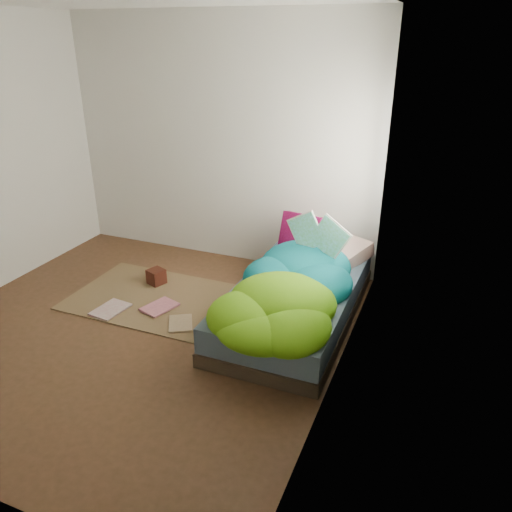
% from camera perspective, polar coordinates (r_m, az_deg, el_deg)
% --- Properties ---
extents(ground, '(3.50, 3.50, 0.00)m').
position_cam_1_polar(ground, '(4.52, -13.57, -8.25)').
color(ground, '#47301B').
rests_on(ground, ground).
extents(room_walls, '(3.54, 3.54, 2.62)m').
position_cam_1_polar(room_walls, '(3.92, -15.70, 12.30)').
color(room_walls, silver).
rests_on(room_walls, ground).
extents(bed, '(1.00, 2.00, 0.34)m').
position_cam_1_polar(bed, '(4.50, 4.50, -5.23)').
color(bed, '#392A1F').
rests_on(bed, ground).
extents(duvet, '(0.96, 1.84, 0.34)m').
position_cam_1_polar(duvet, '(4.16, 3.71, -2.51)').
color(duvet, '#07556D').
rests_on(duvet, bed).
extents(rug, '(1.60, 1.10, 0.01)m').
position_cam_1_polar(rug, '(4.98, -11.41, -4.74)').
color(rug, brown).
rests_on(rug, ground).
extents(pillow_floral, '(0.76, 0.64, 0.14)m').
position_cam_1_polar(pillow_floral, '(5.03, 9.02, 0.95)').
color(pillow_floral, beige).
rests_on(pillow_floral, bed).
extents(pillow_magenta, '(0.42, 0.19, 0.41)m').
position_cam_1_polar(pillow_magenta, '(4.97, 5.15, 2.46)').
color(pillow_magenta, '#550524').
rests_on(pillow_magenta, bed).
extents(open_book, '(0.51, 0.23, 0.31)m').
position_cam_1_polar(open_book, '(4.42, 7.09, 3.61)').
color(open_book, '#2D812A').
rests_on(open_book, duvet).
extents(wooden_box, '(0.20, 0.20, 0.15)m').
position_cam_1_polar(wooden_box, '(5.21, -11.32, -2.32)').
color(wooden_box, '#34110B').
rests_on(wooden_box, rug).
extents(floor_book_a, '(0.28, 0.36, 0.03)m').
position_cam_1_polar(floor_book_a, '(4.92, -17.32, -5.54)').
color(floor_book_a, beige).
rests_on(floor_book_a, rug).
extents(floor_book_b, '(0.32, 0.37, 0.03)m').
position_cam_1_polar(floor_book_b, '(4.85, -11.85, -5.32)').
color(floor_book_b, '#CF7780').
rests_on(floor_book_b, rug).
extents(floor_book_c, '(0.32, 0.35, 0.02)m').
position_cam_1_polar(floor_book_c, '(4.50, -9.93, -7.71)').
color(floor_book_c, tan).
rests_on(floor_book_c, rug).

